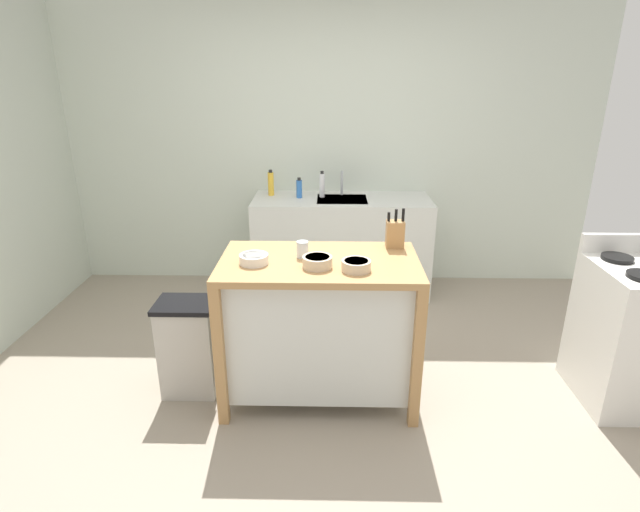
{
  "coord_description": "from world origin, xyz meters",
  "views": [
    {
      "loc": [
        0.02,
        -2.7,
        1.98
      ],
      "look_at": [
        -0.04,
        0.26,
        0.87
      ],
      "focal_mm": 28.25,
      "sensor_mm": 36.0,
      "label": 1
    }
  ],
  "objects_px": {
    "trash_bin": "(189,347)",
    "stove": "(637,334)",
    "bowl_ceramic_wide": "(254,259)",
    "bottle_dish_soap": "(271,183)",
    "drinking_cup": "(302,249)",
    "bowl_stoneware_deep": "(356,265)",
    "knife_block": "(395,233)",
    "kitchen_island": "(319,321)",
    "bowl_ceramic_small": "(317,261)",
    "sink_faucet": "(342,183)",
    "bottle_spray_cleaner": "(299,188)",
    "bottle_hand_soap": "(322,185)"
  },
  "relations": [
    {
      "from": "trash_bin",
      "to": "stove",
      "type": "bearing_deg",
      "value": -0.33
    },
    {
      "from": "bowl_ceramic_wide",
      "to": "bottle_dish_soap",
      "type": "xyz_separation_m",
      "value": [
        -0.1,
        1.79,
        0.05
      ]
    },
    {
      "from": "drinking_cup",
      "to": "bowl_stoneware_deep",
      "type": "bearing_deg",
      "value": -32.96
    },
    {
      "from": "bottle_dish_soap",
      "to": "stove",
      "type": "distance_m",
      "value": 3.03
    },
    {
      "from": "knife_block",
      "to": "bowl_stoneware_deep",
      "type": "height_order",
      "value": "knife_block"
    },
    {
      "from": "stove",
      "to": "kitchen_island",
      "type": "bearing_deg",
      "value": 179.74
    },
    {
      "from": "bowl_ceramic_small",
      "to": "sink_faucet",
      "type": "bearing_deg",
      "value": 84.71
    },
    {
      "from": "kitchen_island",
      "to": "sink_faucet",
      "type": "relative_size",
      "value": 5.34
    },
    {
      "from": "bowl_stoneware_deep",
      "to": "trash_bin",
      "type": "distance_m",
      "value": 1.22
    },
    {
      "from": "knife_block",
      "to": "bottle_spray_cleaner",
      "type": "bearing_deg",
      "value": 116.05
    },
    {
      "from": "kitchen_island",
      "to": "bottle_hand_soap",
      "type": "xyz_separation_m",
      "value": [
        -0.01,
        1.67,
        0.48
      ]
    },
    {
      "from": "drinking_cup",
      "to": "bottle_hand_soap",
      "type": "relative_size",
      "value": 0.42
    },
    {
      "from": "kitchen_island",
      "to": "drinking_cup",
      "type": "xyz_separation_m",
      "value": [
        -0.1,
        0.05,
        0.45
      ]
    },
    {
      "from": "bottle_dish_soap",
      "to": "bottle_spray_cleaner",
      "type": "bearing_deg",
      "value": -18.15
    },
    {
      "from": "knife_block",
      "to": "bowl_ceramic_wide",
      "type": "distance_m",
      "value": 0.9
    },
    {
      "from": "bottle_spray_cleaner",
      "to": "bottle_dish_soap",
      "type": "bearing_deg",
      "value": 161.85
    },
    {
      "from": "sink_faucet",
      "to": "stove",
      "type": "height_order",
      "value": "sink_faucet"
    },
    {
      "from": "sink_faucet",
      "to": "bottle_spray_cleaner",
      "type": "distance_m",
      "value": 0.4
    },
    {
      "from": "bottle_dish_soap",
      "to": "bowl_ceramic_wide",
      "type": "bearing_deg",
      "value": -86.7
    },
    {
      "from": "bowl_stoneware_deep",
      "to": "stove",
      "type": "xyz_separation_m",
      "value": [
        1.74,
        0.15,
        -0.5
      ]
    },
    {
      "from": "knife_block",
      "to": "trash_bin",
      "type": "height_order",
      "value": "knife_block"
    },
    {
      "from": "knife_block",
      "to": "stove",
      "type": "height_order",
      "value": "knife_block"
    },
    {
      "from": "kitchen_island",
      "to": "drinking_cup",
      "type": "relative_size",
      "value": 11.97
    },
    {
      "from": "trash_bin",
      "to": "bottle_spray_cleaner",
      "type": "distance_m",
      "value": 1.86
    },
    {
      "from": "bowl_ceramic_small",
      "to": "bowl_ceramic_wide",
      "type": "bearing_deg",
      "value": 172.6
    },
    {
      "from": "kitchen_island",
      "to": "knife_block",
      "type": "height_order",
      "value": "knife_block"
    },
    {
      "from": "knife_block",
      "to": "bowl_ceramic_small",
      "type": "distance_m",
      "value": 0.59
    },
    {
      "from": "bowl_stoneware_deep",
      "to": "bowl_ceramic_small",
      "type": "height_order",
      "value": "bowl_ceramic_small"
    },
    {
      "from": "trash_bin",
      "to": "bottle_hand_soap",
      "type": "distance_m",
      "value": 1.97
    },
    {
      "from": "bowl_ceramic_small",
      "to": "bottle_spray_cleaner",
      "type": "xyz_separation_m",
      "value": [
        -0.21,
        1.75,
        0.02
      ]
    },
    {
      "from": "bowl_ceramic_small",
      "to": "bowl_ceramic_wide",
      "type": "height_order",
      "value": "bowl_ceramic_small"
    },
    {
      "from": "trash_bin",
      "to": "bottle_spray_cleaner",
      "type": "xyz_separation_m",
      "value": [
        0.61,
        1.63,
        0.65
      ]
    },
    {
      "from": "drinking_cup",
      "to": "stove",
      "type": "distance_m",
      "value": 2.11
    },
    {
      "from": "bottle_spray_cleaner",
      "to": "bottle_hand_soap",
      "type": "xyz_separation_m",
      "value": [
        0.2,
        0.03,
        0.03
      ]
    },
    {
      "from": "bowl_ceramic_wide",
      "to": "sink_faucet",
      "type": "xyz_separation_m",
      "value": [
        0.54,
        1.82,
        0.05
      ]
    },
    {
      "from": "knife_block",
      "to": "stove",
      "type": "relative_size",
      "value": 0.25
    },
    {
      "from": "trash_bin",
      "to": "bottle_spray_cleaner",
      "type": "relative_size",
      "value": 3.47
    },
    {
      "from": "kitchen_island",
      "to": "bowl_ceramic_wide",
      "type": "bearing_deg",
      "value": -170.56
    },
    {
      "from": "bowl_stoneware_deep",
      "to": "trash_bin",
      "type": "relative_size",
      "value": 0.26
    },
    {
      "from": "bottle_spray_cleaner",
      "to": "stove",
      "type": "distance_m",
      "value": 2.77
    },
    {
      "from": "drinking_cup",
      "to": "bottle_spray_cleaner",
      "type": "bearing_deg",
      "value": 94.16
    },
    {
      "from": "kitchen_island",
      "to": "sink_faucet",
      "type": "height_order",
      "value": "sink_faucet"
    },
    {
      "from": "trash_bin",
      "to": "bottle_hand_soap",
      "type": "height_order",
      "value": "bottle_hand_soap"
    },
    {
      "from": "drinking_cup",
      "to": "sink_faucet",
      "type": "height_order",
      "value": "sink_faucet"
    },
    {
      "from": "kitchen_island",
      "to": "bowl_ceramic_wide",
      "type": "relative_size",
      "value": 7.04
    },
    {
      "from": "bowl_ceramic_small",
      "to": "knife_block",
      "type": "bearing_deg",
      "value": 36.23
    },
    {
      "from": "kitchen_island",
      "to": "bottle_spray_cleaner",
      "type": "bearing_deg",
      "value": 97.53
    },
    {
      "from": "bottle_spray_cleaner",
      "to": "bottle_hand_soap",
      "type": "relative_size",
      "value": 0.77
    },
    {
      "from": "bottle_hand_soap",
      "to": "stove",
      "type": "bearing_deg",
      "value": -40.57
    },
    {
      "from": "knife_block",
      "to": "bowl_stoneware_deep",
      "type": "bearing_deg",
      "value": -123.33
    }
  ]
}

